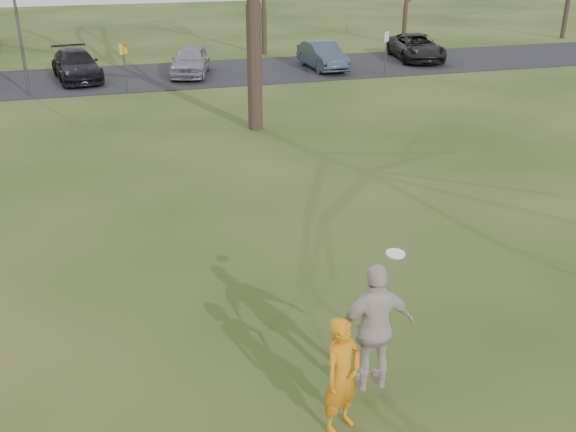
{
  "coord_description": "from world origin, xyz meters",
  "views": [
    {
      "loc": [
        -3.1,
        -6.73,
        6.38
      ],
      "look_at": [
        0.0,
        4.0,
        1.5
      ],
      "focal_mm": 40.8,
      "sensor_mm": 36.0,
      "label": 1
    }
  ],
  "objects_px": {
    "car_4": "(190,61)",
    "catching_play": "(375,328)",
    "player_defender": "(342,376)",
    "car_6": "(416,47)",
    "car_5": "(323,56)",
    "car_3": "(76,65)"
  },
  "relations": [
    {
      "from": "car_3",
      "to": "player_defender",
      "type": "bearing_deg",
      "value": -90.58
    },
    {
      "from": "car_4",
      "to": "catching_play",
      "type": "xyz_separation_m",
      "value": [
        -0.9,
        -24.24,
        0.51
      ]
    },
    {
      "from": "catching_play",
      "to": "car_4",
      "type": "bearing_deg",
      "value": 87.86
    },
    {
      "from": "car_3",
      "to": "car_5",
      "type": "height_order",
      "value": "car_3"
    },
    {
      "from": "car_3",
      "to": "car_5",
      "type": "relative_size",
      "value": 1.16
    },
    {
      "from": "player_defender",
      "to": "car_3",
      "type": "bearing_deg",
      "value": 69.52
    },
    {
      "from": "car_3",
      "to": "car_4",
      "type": "distance_m",
      "value": 5.22
    },
    {
      "from": "car_5",
      "to": "car_4",
      "type": "bearing_deg",
      "value": 174.78
    },
    {
      "from": "car_5",
      "to": "catching_play",
      "type": "height_order",
      "value": "catching_play"
    },
    {
      "from": "car_5",
      "to": "player_defender",
      "type": "bearing_deg",
      "value": -111.28
    },
    {
      "from": "player_defender",
      "to": "car_6",
      "type": "xyz_separation_m",
      "value": [
        13.71,
        25.43,
        -0.17
      ]
    },
    {
      "from": "car_5",
      "to": "catching_play",
      "type": "distance_m",
      "value": 25.11
    },
    {
      "from": "car_6",
      "to": "catching_play",
      "type": "relative_size",
      "value": 2.29
    },
    {
      "from": "car_6",
      "to": "player_defender",
      "type": "bearing_deg",
      "value": -108.56
    },
    {
      "from": "car_4",
      "to": "car_5",
      "type": "relative_size",
      "value": 1.02
    },
    {
      "from": "car_4",
      "to": "catching_play",
      "type": "distance_m",
      "value": 24.26
    },
    {
      "from": "car_3",
      "to": "car_4",
      "type": "bearing_deg",
      "value": -14.02
    },
    {
      "from": "player_defender",
      "to": "car_6",
      "type": "height_order",
      "value": "player_defender"
    },
    {
      "from": "player_defender",
      "to": "car_3",
      "type": "height_order",
      "value": "player_defender"
    },
    {
      "from": "car_5",
      "to": "car_3",
      "type": "bearing_deg",
      "value": 173.49
    },
    {
      "from": "player_defender",
      "to": "car_3",
      "type": "relative_size",
      "value": 0.38
    },
    {
      "from": "car_4",
      "to": "car_5",
      "type": "xyz_separation_m",
      "value": [
        6.54,
        -0.26,
        -0.03
      ]
    }
  ]
}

